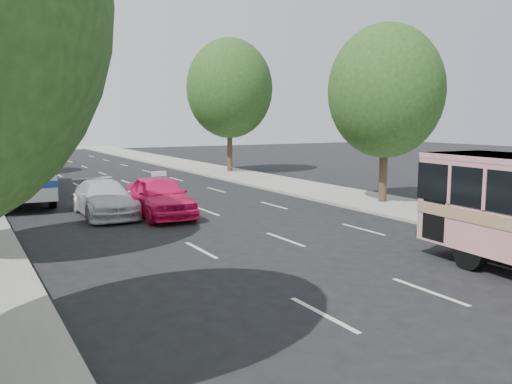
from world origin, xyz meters
TOP-DOWN VIEW (x-y plane):
  - ground at (0.00, 0.00)m, footprint 120.00×120.00m
  - sidewalk_right at (8.50, 20.00)m, footprint 4.00×90.00m
  - tree_right_near at (8.78, 7.94)m, footprint 5.10×5.10m
  - tree_right_far at (9.08, 23.94)m, footprint 6.00×6.00m
  - pink_taxi at (-1.11, 9.86)m, footprint 2.05×4.75m
  - white_pickup at (-2.97, 11.06)m, footprint 2.02×4.80m
  - tour_coach_front at (-5.08, 18.11)m, footprint 3.56×11.40m
  - taxi_roof_sign at (-1.11, 9.86)m, footprint 0.56×0.20m

SIDE VIEW (x-z plane):
  - ground at x=0.00m, z-range 0.00..0.00m
  - sidewalk_right at x=8.50m, z-range 0.00..0.12m
  - white_pickup at x=-2.97m, z-range 0.00..1.38m
  - pink_taxi at x=-1.11m, z-range 0.00..1.60m
  - taxi_roof_sign at x=-1.11m, z-range 1.60..1.78m
  - tour_coach_front at x=-5.08m, z-range 0.34..3.70m
  - tree_right_near at x=8.78m, z-range 1.23..9.18m
  - tree_right_far at x=9.08m, z-range 1.45..10.80m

